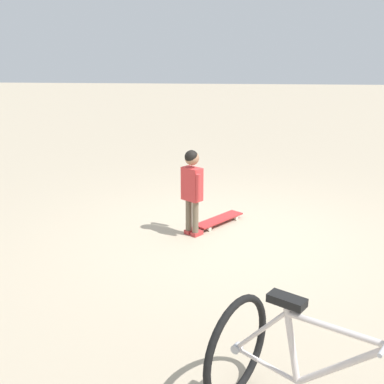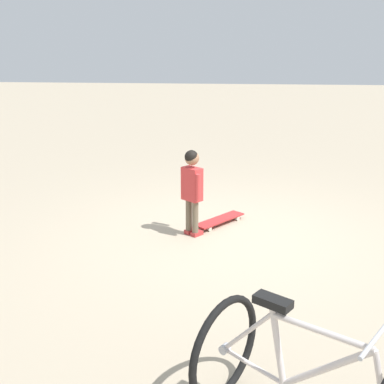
{
  "view_description": "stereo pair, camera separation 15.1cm",
  "coord_description": "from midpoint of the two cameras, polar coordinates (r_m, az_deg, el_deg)",
  "views": [
    {
      "loc": [
        -5.4,
        0.08,
        2.21
      ],
      "look_at": [
        0.02,
        0.51,
        0.55
      ],
      "focal_mm": 44.63,
      "sensor_mm": 36.0,
      "label": 1
    },
    {
      "loc": [
        -5.39,
        -0.07,
        2.21
      ],
      "look_at": [
        0.02,
        0.51,
        0.55
      ],
      "focal_mm": 44.63,
      "sensor_mm": 36.0,
      "label": 2
    }
  ],
  "objects": [
    {
      "name": "ground_plane",
      "position": [
        5.83,
        5.76,
        -5.4
      ],
      "size": [
        50.0,
        50.0,
        0.0
      ],
      "primitive_type": "plane",
      "color": "tan"
    },
    {
      "name": "child_person",
      "position": [
        5.66,
        0.77,
        1.03
      ],
      "size": [
        0.38,
        0.28,
        1.06
      ],
      "color": "brown",
      "rests_on": "ground"
    },
    {
      "name": "skateboard",
      "position": [
        6.21,
        4.02,
        -3.35
      ],
      "size": [
        0.73,
        0.64,
        0.07
      ],
      "color": "#B22D2D",
      "rests_on": "ground"
    },
    {
      "name": "bicycle_mid",
      "position": [
        3.02,
        13.88,
        -20.87
      ],
      "size": [
        1.18,
        1.28,
        0.85
      ],
      "color": "black",
      "rests_on": "ground"
    }
  ]
}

